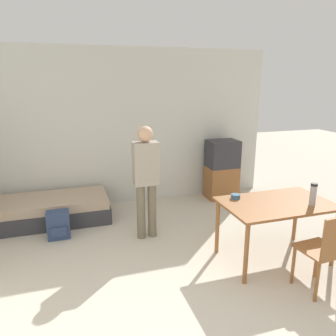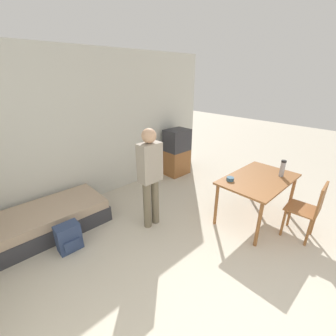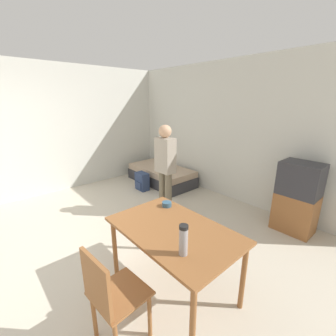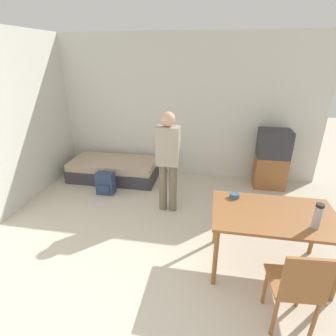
# 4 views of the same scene
# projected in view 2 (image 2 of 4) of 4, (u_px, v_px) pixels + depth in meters

# --- Properties ---
(ground_plane) EXTENTS (20.00, 20.00, 0.00)m
(ground_plane) POSITION_uv_depth(u_px,v_px,m) (292.00, 335.00, 2.11)
(ground_plane) COLOR beige
(wall_back) EXTENTS (5.51, 0.06, 2.70)m
(wall_back) POSITION_uv_depth(u_px,v_px,m) (93.00, 128.00, 4.08)
(wall_back) COLOR silver
(wall_back) RESTS_ON ground_plane
(daybed) EXTENTS (1.71, 0.84, 0.39)m
(daybed) POSITION_uv_depth(u_px,v_px,m) (48.00, 220.00, 3.45)
(daybed) COLOR #333338
(daybed) RESTS_ON ground_plane
(tv) EXTENTS (0.56, 0.42, 1.10)m
(tv) POSITION_uv_depth(u_px,v_px,m) (177.00, 152.00, 5.32)
(tv) COLOR brown
(tv) RESTS_ON ground_plane
(dining_table) EXTENTS (1.31, 0.82, 0.75)m
(dining_table) POSITION_uv_depth(u_px,v_px,m) (258.00, 183.00, 3.57)
(dining_table) COLOR brown
(dining_table) RESTS_ON ground_plane
(wooden_chair) EXTENTS (0.44, 0.44, 0.91)m
(wooden_chair) POSITION_uv_depth(u_px,v_px,m) (310.00, 208.00, 3.18)
(wooden_chair) COLOR brown
(wooden_chair) RESTS_ON ground_plane
(person_standing) EXTENTS (0.34, 0.21, 1.58)m
(person_standing) POSITION_uv_depth(u_px,v_px,m) (150.00, 173.00, 3.32)
(person_standing) COLOR #6B604C
(person_standing) RESTS_ON ground_plane
(thermos_flask) EXTENTS (0.08, 0.08, 0.27)m
(thermos_flask) POSITION_uv_depth(u_px,v_px,m) (283.00, 168.00, 3.55)
(thermos_flask) COLOR #99999E
(thermos_flask) RESTS_ON dining_table
(mate_bowl) EXTENTS (0.11, 0.11, 0.06)m
(mate_bowl) POSITION_uv_depth(u_px,v_px,m) (230.00, 179.00, 3.44)
(mate_bowl) COLOR #335670
(mate_bowl) RESTS_ON dining_table
(backpack) EXTENTS (0.31, 0.22, 0.40)m
(backpack) POSITION_uv_depth(u_px,v_px,m) (69.00, 238.00, 3.07)
(backpack) COLOR navy
(backpack) RESTS_ON ground_plane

